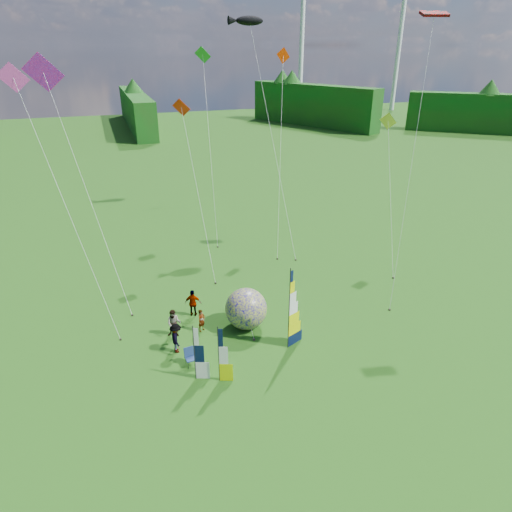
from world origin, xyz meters
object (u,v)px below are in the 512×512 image
object	(u,v)px
spectator_c	(176,338)
camp_chair	(191,357)
bol_inflatable	(246,309)
spectator_b	(174,323)
spectator_d	(193,303)
kite_whale	(272,127)
side_banner_far	(194,354)
feather_banner_main	(289,311)
side_banner_left	(219,355)
spectator_a	(201,320)

from	to	relation	value
spectator_c	camp_chair	xyz separation A→B (m)	(0.51, -1.54, -0.40)
bol_inflatable	spectator_b	xyz separation A→B (m)	(-4.52, 0.46, -0.42)
spectator_c	spectator_d	bearing A→B (deg)	-27.59
kite_whale	side_banner_far	bearing A→B (deg)	-113.02
kite_whale	feather_banner_main	bearing A→B (deg)	-98.83
kite_whale	spectator_c	bearing A→B (deg)	-118.61
spectator_c	camp_chair	size ratio (longest dim) A/B	1.76
side_banner_left	side_banner_far	distance (m)	1.31
spectator_c	kite_whale	distance (m)	21.46
feather_banner_main	spectator_d	distance (m)	7.24
spectator_b	spectator_d	xyz separation A→B (m)	(1.60, 1.96, 0.03)
spectator_b	spectator_d	bearing A→B (deg)	70.47
side_banner_left	spectator_d	size ratio (longest dim) A/B	1.76
side_banner_left	camp_chair	bearing A→B (deg)	144.35
bol_inflatable	spectator_d	bearing A→B (deg)	140.35
bol_inflatable	camp_chair	world-z (taller)	bol_inflatable
spectator_a	side_banner_left	bearing A→B (deg)	-127.48
side_banner_left	spectator_a	bearing A→B (deg)	108.77
camp_chair	kite_whale	distance (m)	22.51
spectator_a	spectator_c	bearing A→B (deg)	-174.21
feather_banner_main	side_banner_far	size ratio (longest dim) A/B	1.57
side_banner_left	side_banner_far	bearing A→B (deg)	173.91
spectator_c	feather_banner_main	bearing A→B (deg)	-107.18
feather_banner_main	spectator_d	world-z (taller)	feather_banner_main
spectator_a	bol_inflatable	bearing A→B (deg)	-45.48
side_banner_far	side_banner_left	bearing A→B (deg)	-6.91
side_banner_left	spectator_d	xyz separation A→B (m)	(0.03, 6.92, -0.72)
kite_whale	camp_chair	bearing A→B (deg)	-114.86
feather_banner_main	spectator_c	distance (m)	6.78
side_banner_left	spectator_a	distance (m)	5.07
side_banner_left	bol_inflatable	xyz separation A→B (m)	(2.94, 4.51, -0.34)
bol_inflatable	kite_whale	world-z (taller)	kite_whale
feather_banner_main	spectator_b	distance (m)	7.26
bol_inflatable	spectator_b	distance (m)	4.56
spectator_d	kite_whale	xyz separation A→B (m)	(9.94, 11.96, 9.06)
side_banner_left	side_banner_far	size ratio (longest dim) A/B	1.02
feather_banner_main	side_banner_far	distance (m)	5.96
bol_inflatable	side_banner_left	bearing A→B (deg)	-123.16
side_banner_far	spectator_c	world-z (taller)	side_banner_far
camp_chair	spectator_c	bearing A→B (deg)	100.88
side_banner_left	spectator_d	bearing A→B (deg)	110.26
feather_banner_main	side_banner_far	xyz separation A→B (m)	(-5.80, -0.99, -0.93)
spectator_c	camp_chair	distance (m)	1.67
spectator_a	spectator_d	bearing A→B (deg)	57.83
side_banner_left	spectator_b	xyz separation A→B (m)	(-1.58, 4.96, -0.75)
spectator_d	side_banner_far	bearing A→B (deg)	99.74
spectator_d	kite_whale	size ratio (longest dim) A/B	0.09
bol_inflatable	spectator_a	xyz separation A→B (m)	(-2.79, 0.48, -0.58)
side_banner_far	camp_chair	xyz separation A→B (m)	(-0.03, 1.21, -1.09)
camp_chair	spectator_d	bearing A→B (deg)	68.98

